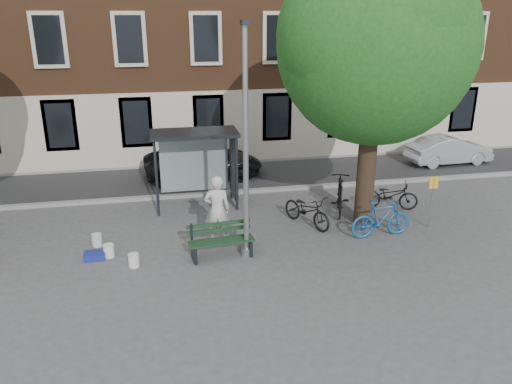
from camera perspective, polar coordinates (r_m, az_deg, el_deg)
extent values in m
plane|color=#4C4C4F|center=(13.77, -1.09, -7.26)|extent=(90.00, 90.00, 0.00)
cube|color=#28282B|center=(20.19, -4.67, 1.63)|extent=(40.00, 4.00, 0.01)
cube|color=gray|center=(18.29, -3.91, -0.11)|extent=(40.00, 0.25, 0.12)
cube|color=gray|center=(22.07, -5.31, 3.34)|extent=(40.00, 0.25, 0.12)
cylinder|color=#9EA0A3|center=(12.69, -1.18, 4.90)|extent=(0.14, 0.14, 6.00)
cylinder|color=#9EA0A3|center=(13.71, -1.10, -6.82)|extent=(0.28, 0.28, 0.24)
cube|color=#1E2328|center=(12.28, -1.29, 18.80)|extent=(0.18, 0.35, 0.12)
cylinder|color=black|center=(15.59, 12.47, 2.28)|extent=(0.56, 0.56, 3.40)
sphere|color=#1E5118|center=(14.94, 13.54, 15.95)|extent=(5.60, 5.60, 5.60)
sphere|color=#1E5118|center=(15.67, 16.21, 17.71)|extent=(3.92, 3.92, 3.92)
sphere|color=#1E5118|center=(14.34, 11.11, 17.18)|extent=(4.20, 4.20, 4.20)
sphere|color=#1E5118|center=(14.19, 16.08, 18.00)|extent=(3.64, 3.64, 3.64)
cube|color=#1E2328|center=(16.27, -11.30, 1.43)|extent=(0.08, 0.08, 2.50)
cube|color=#1E2328|center=(16.45, -2.22, 2.02)|extent=(0.08, 0.08, 2.50)
cube|color=#1E2328|center=(17.41, -11.35, 2.64)|extent=(0.08, 0.08, 2.50)
cube|color=#1E2328|center=(17.59, -2.86, 3.18)|extent=(0.08, 0.08, 2.50)
cube|color=#1E2328|center=(16.54, -7.10, 6.68)|extent=(2.85, 1.45, 0.12)
cube|color=#8C999E|center=(17.41, -7.10, 3.31)|extent=(2.34, 0.04, 2.00)
cube|color=#1E2328|center=(16.98, -2.56, 3.02)|extent=(0.12, 1.14, 2.12)
cube|color=#D84C19|center=(16.99, -2.32, 3.03)|extent=(0.02, 0.90, 1.62)
imported|color=silver|center=(14.17, -4.46, -2.03)|extent=(0.79, 0.56, 2.02)
cube|color=#1E2328|center=(13.50, -7.10, -6.93)|extent=(0.13, 0.56, 0.46)
cube|color=#1E2328|center=(13.79, -0.85, -6.16)|extent=(0.13, 0.56, 0.46)
cube|color=#19371F|center=(13.35, -3.78, -5.93)|extent=(1.77, 0.29, 0.04)
cube|color=#19371F|center=(13.51, -3.96, -5.61)|extent=(1.77, 0.29, 0.04)
cube|color=#19371F|center=(13.68, -4.14, -5.30)|extent=(1.77, 0.29, 0.04)
cube|color=#19371F|center=(13.68, -4.25, -4.36)|extent=(1.77, 0.22, 0.10)
cube|color=#19371F|center=(13.61, -4.27, -3.65)|extent=(1.77, 0.22, 0.10)
imported|color=black|center=(17.38, 15.07, -0.36)|extent=(1.95, 1.28, 0.97)
imported|color=#1C579B|center=(15.12, 14.12, -2.98)|extent=(1.91, 0.64, 1.13)
imported|color=black|center=(15.53, 5.85, -2.07)|extent=(1.49, 2.03, 1.02)
imported|color=black|center=(16.68, 9.58, -0.27)|extent=(1.23, 2.16, 1.25)
imported|color=black|center=(20.11, -6.02, 3.45)|extent=(4.80, 2.40, 1.31)
imported|color=#A7AAAF|center=(23.50, 21.17, 4.49)|extent=(3.80, 1.52, 1.23)
cube|color=navy|center=(14.22, -17.96, -6.93)|extent=(0.56, 0.41, 0.20)
cylinder|color=white|center=(13.51, -13.80, -7.58)|extent=(0.32, 0.32, 0.36)
cylinder|color=silver|center=(14.94, -17.72, -5.24)|extent=(0.37, 0.37, 0.36)
cylinder|color=white|center=(14.20, -16.48, -6.45)|extent=(0.33, 0.33, 0.36)
cylinder|color=#9EA0A3|center=(16.09, 19.39, -1.23)|extent=(0.04, 0.04, 1.60)
cube|color=yellow|center=(15.88, 19.66, 1.02)|extent=(0.29, 0.04, 0.37)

